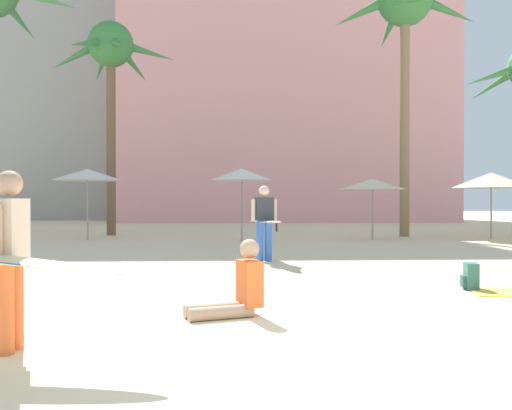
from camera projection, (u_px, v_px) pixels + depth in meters
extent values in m
plane|color=beige|center=(326.00, 351.00, 5.14)|extent=(120.00, 120.00, 0.00)
cube|color=pink|center=(284.00, 107.00, 38.19)|extent=(20.88, 10.66, 15.67)
cube|color=gray|center=(98.00, 43.00, 42.38)|extent=(18.45, 10.96, 26.89)
cylinder|color=brown|center=(111.00, 140.00, 21.73)|extent=(0.36, 0.36, 7.53)
sphere|color=#387A3D|center=(111.00, 44.00, 21.69)|extent=(1.78, 1.78, 1.78)
cone|color=#387A3D|center=(148.00, 52.00, 21.95)|extent=(2.14, 0.67, 0.89)
cone|color=#387A3D|center=(133.00, 65.00, 22.89)|extent=(1.32, 1.92, 1.39)
cone|color=#387A3D|center=(102.00, 64.00, 22.87)|extent=(1.27, 1.96, 1.34)
cone|color=#387A3D|center=(76.00, 56.00, 21.47)|extent=(2.01, 0.65, 1.40)
cone|color=#387A3D|center=(87.00, 43.00, 20.37)|extent=(1.19, 2.07, 1.03)
cone|color=#387A3D|center=(118.00, 43.00, 20.41)|extent=(1.19, 2.07, 1.04)
cone|color=#428447|center=(17.00, 18.00, 23.15)|extent=(0.92, 3.13, 1.42)
cone|color=#428447|center=(494.00, 85.00, 23.62)|extent=(1.77, 1.93, 1.38)
cone|color=#428447|center=(492.00, 76.00, 22.59)|extent=(2.32, 0.53, 1.10)
cylinder|color=#896B4C|center=(405.00, 118.00, 20.97)|extent=(0.37, 0.37, 9.07)
cone|color=#387A3D|center=(447.00, 10.00, 21.06)|extent=(2.41, 0.56, 1.28)
cone|color=#387A3D|center=(390.00, 26.00, 22.48)|extent=(0.65, 2.34, 1.57)
cone|color=#387A3D|center=(363.00, 12.00, 20.99)|extent=(2.38, 0.66, 1.45)
cylinder|color=gray|center=(372.00, 209.00, 19.24)|extent=(0.06, 0.06, 2.14)
cone|color=beige|center=(372.00, 184.00, 19.23)|extent=(2.34, 2.34, 0.38)
cylinder|color=gray|center=(88.00, 204.00, 19.26)|extent=(0.06, 0.06, 2.49)
cone|color=white|center=(87.00, 175.00, 19.25)|extent=(2.47, 2.47, 0.41)
cylinder|color=gray|center=(242.00, 205.00, 18.62)|extent=(0.06, 0.06, 2.47)
cone|color=white|center=(242.00, 174.00, 18.61)|extent=(2.13, 2.13, 0.41)
cylinder|color=gray|center=(491.00, 206.00, 19.60)|extent=(0.06, 0.06, 2.37)
cone|color=beige|center=(491.00, 180.00, 19.59)|extent=(2.73, 2.73, 0.55)
cube|color=#37695C|center=(471.00, 276.00, 8.67)|extent=(0.23, 0.33, 0.42)
cube|color=#2C544A|center=(463.00, 281.00, 8.69)|extent=(0.09, 0.22, 0.18)
cylinder|color=tan|center=(221.00, 313.00, 6.51)|extent=(0.80, 0.41, 0.16)
cylinder|color=tan|center=(216.00, 310.00, 6.69)|extent=(0.80, 0.41, 0.16)
cube|color=orange|center=(250.00, 283.00, 6.74)|extent=(0.34, 0.45, 0.55)
sphere|color=tan|center=(250.00, 249.00, 6.74)|extent=(0.30, 0.30, 0.24)
cylinder|color=orange|center=(15.00, 304.00, 5.23)|extent=(0.17, 0.17, 0.85)
cylinder|color=orange|center=(5.00, 308.00, 5.03)|extent=(0.17, 0.17, 0.85)
cube|color=beige|center=(10.00, 229.00, 5.13)|extent=(0.24, 0.41, 0.57)
sphere|color=tan|center=(9.00, 183.00, 5.12)|extent=(0.25, 0.25, 0.24)
cylinder|color=tan|center=(21.00, 232.00, 5.38)|extent=(0.11, 0.11, 0.55)
cylinder|color=blue|center=(260.00, 241.00, 12.56)|extent=(0.19, 0.19, 0.95)
cylinder|color=blue|center=(268.00, 241.00, 12.61)|extent=(0.19, 0.19, 0.95)
cube|color=#333842|center=(264.00, 209.00, 12.57)|extent=(0.44, 0.30, 0.52)
sphere|color=beige|center=(264.00, 191.00, 12.57)|extent=(0.29, 0.29, 0.24)
cylinder|color=beige|center=(254.00, 210.00, 12.51)|extent=(0.12, 0.12, 0.50)
cylinder|color=beige|center=(275.00, 210.00, 12.64)|extent=(0.12, 0.12, 0.50)
ellipsoid|color=white|center=(263.00, 222.00, 12.88)|extent=(0.87, 3.16, 0.15)
ellipsoid|color=#A34437|center=(263.00, 222.00, 12.88)|extent=(0.90, 3.18, 0.13)
cube|color=black|center=(276.00, 227.00, 11.64)|extent=(0.03, 0.11, 0.18)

